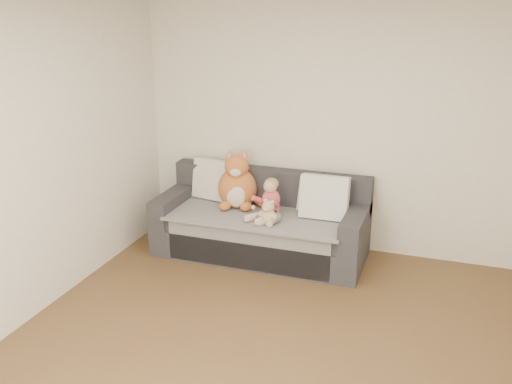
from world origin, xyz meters
TOP-DOWN VIEW (x-y plane):
  - room_shell at (0.00, 0.42)m, footprint 5.00×5.00m
  - sofa at (-0.80, 2.06)m, footprint 2.20×0.94m
  - cushion_left at (-1.44, 2.28)m, footprint 0.51×0.30m
  - cushion_right_back at (-0.24, 2.20)m, footprint 0.44×0.31m
  - cushion_right_front at (-0.15, 2.10)m, footprint 0.49×0.22m
  - toddler at (-0.69, 1.93)m, footprint 0.31×0.42m
  - plush_cat at (-1.11, 2.13)m, footprint 0.52×0.50m
  - teddy_bear at (-0.62, 1.72)m, footprint 0.21×0.17m
  - plush_cow at (-0.58, 1.80)m, footprint 0.13×0.20m
  - sippy_cup at (-0.71, 1.76)m, footprint 0.10×0.06m

SIDE VIEW (x-z plane):
  - sofa at x=-0.80m, z-range -0.12..0.73m
  - sippy_cup at x=-0.71m, z-range 0.48..0.58m
  - plush_cow at x=-0.58m, z-range 0.46..0.62m
  - teddy_bear at x=-0.62m, z-range 0.45..0.72m
  - toddler at x=-0.69m, z-range 0.44..0.85m
  - cushion_right_back at x=-0.24m, z-range 0.47..0.85m
  - cushion_left at x=-1.44m, z-range 0.46..0.92m
  - cushion_right_front at x=-0.15m, z-range 0.46..0.92m
  - plush_cat at x=-1.11m, z-range 0.38..1.04m
  - room_shell at x=0.00m, z-range -1.20..3.80m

